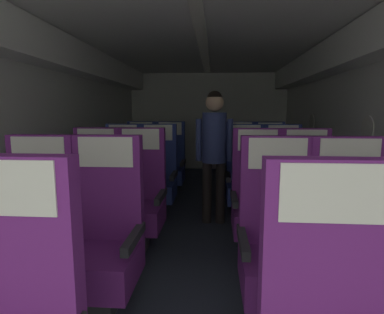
{
  "coord_description": "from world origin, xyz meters",
  "views": [
    {
      "loc": [
        0.16,
        0.39,
        1.32
      ],
      "look_at": [
        -0.11,
        4.04,
        0.78
      ],
      "focal_mm": 28.74,
      "sensor_mm": 36.0,
      "label": 1
    }
  ],
  "objects": [
    {
      "name": "seat_c_right_window",
      "position": [
        0.56,
        3.21,
        0.48
      ],
      "size": [
        0.49,
        0.51,
        1.16
      ],
      "color": "#38383D",
      "rests_on": "ground"
    },
    {
      "name": "seat_d_right_window",
      "position": [
        0.55,
        4.18,
        0.48
      ],
      "size": [
        0.49,
        0.51,
        1.16
      ],
      "color": "#38383D",
      "rests_on": "ground"
    },
    {
      "name": "seat_e_right_window",
      "position": [
        0.55,
        5.15,
        0.48
      ],
      "size": [
        0.49,
        0.51,
        1.16
      ],
      "color": "#38383D",
      "rests_on": "ground"
    },
    {
      "name": "seat_b_left_window",
      "position": [
        -1.02,
        2.25,
        0.48
      ],
      "size": [
        0.49,
        0.51,
        1.16
      ],
      "color": "#38383D",
      "rests_on": "ground"
    },
    {
      "name": "seat_b_right_aisle",
      "position": [
        1.01,
        2.26,
        0.48
      ],
      "size": [
        0.49,
        0.51,
        1.16
      ],
      "color": "#38383D",
      "rests_on": "ground"
    },
    {
      "name": "seat_d_left_aisle",
      "position": [
        -0.56,
        4.2,
        0.48
      ],
      "size": [
        0.49,
        0.51,
        1.16
      ],
      "color": "#38383D",
      "rests_on": "ground"
    },
    {
      "name": "ground",
      "position": [
        0.0,
        3.73,
        -0.01
      ],
      "size": [
        3.79,
        7.86,
        0.02
      ],
      "primitive_type": "cube",
      "color": "#2D3342"
    },
    {
      "name": "fuselage_shell",
      "position": [
        0.0,
        4.02,
        1.61
      ],
      "size": [
        3.67,
        7.51,
        2.23
      ],
      "color": "silver",
      "rests_on": "ground"
    },
    {
      "name": "seat_b_right_window",
      "position": [
        0.56,
        2.27,
        0.48
      ],
      "size": [
        0.49,
        0.51,
        1.16
      ],
      "color": "#38383D",
      "rests_on": "ground"
    },
    {
      "name": "seat_e_left_window",
      "position": [
        -1.02,
        5.16,
        0.48
      ],
      "size": [
        0.49,
        0.51,
        1.16
      ],
      "color": "#38383D",
      "rests_on": "ground"
    },
    {
      "name": "seat_d_left_window",
      "position": [
        -1.02,
        4.18,
        0.48
      ],
      "size": [
        0.49,
        0.51,
        1.16
      ],
      "color": "#38383D",
      "rests_on": "ground"
    },
    {
      "name": "seat_d_right_aisle",
      "position": [
        1.01,
        4.19,
        0.48
      ],
      "size": [
        0.49,
        0.51,
        1.16
      ],
      "color": "#38383D",
      "rests_on": "ground"
    },
    {
      "name": "seat_c_left_window",
      "position": [
        -1.0,
        3.23,
        0.48
      ],
      "size": [
        0.49,
        0.51,
        1.16
      ],
      "color": "#38383D",
      "rests_on": "ground"
    },
    {
      "name": "flight_attendant",
      "position": [
        0.16,
        3.94,
        0.95
      ],
      "size": [
        0.43,
        0.28,
        1.55
      ],
      "rotation": [
        0.0,
        0.0,
        2.84
      ],
      "color": "black",
      "rests_on": "ground"
    },
    {
      "name": "seat_e_left_aisle",
      "position": [
        -0.55,
        5.16,
        0.48
      ],
      "size": [
        0.49,
        0.51,
        1.16
      ],
      "color": "#38383D",
      "rests_on": "ground"
    },
    {
      "name": "seat_c_right_aisle",
      "position": [
        1.02,
        3.22,
        0.48
      ],
      "size": [
        0.49,
        0.51,
        1.16
      ],
      "color": "#38383D",
      "rests_on": "ground"
    },
    {
      "name": "seat_e_right_aisle",
      "position": [
        1.02,
        5.16,
        0.48
      ],
      "size": [
        0.49,
        0.51,
        1.16
      ],
      "color": "#38383D",
      "rests_on": "ground"
    },
    {
      "name": "seat_c_left_aisle",
      "position": [
        -0.56,
        3.23,
        0.48
      ],
      "size": [
        0.49,
        0.51,
        1.16
      ],
      "color": "#38383D",
      "rests_on": "ground"
    },
    {
      "name": "seat_b_left_aisle",
      "position": [
        -0.56,
        2.26,
        0.48
      ],
      "size": [
        0.49,
        0.51,
        1.16
      ],
      "color": "#38383D",
      "rests_on": "ground"
    }
  ]
}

